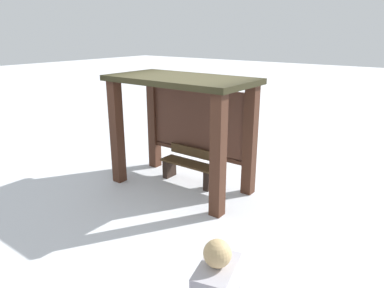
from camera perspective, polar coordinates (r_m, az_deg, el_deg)
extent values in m
plane|color=silver|center=(7.33, -1.72, -6.80)|extent=(60.00, 60.00, 0.00)
cube|color=#442619|center=(7.39, -11.98, 1.80)|extent=(0.21, 0.21, 2.12)
cube|color=#442619|center=(5.85, 4.22, -2.09)|extent=(0.21, 0.21, 2.12)
cube|color=#442619|center=(8.14, -6.13, 3.53)|extent=(0.21, 0.21, 2.12)
cube|color=#442619|center=(6.77, 9.32, 0.48)|extent=(0.21, 0.21, 2.12)
cube|color=#2B2816|center=(6.73, -1.89, 10.33)|extent=(2.81, 1.47, 0.11)
cube|color=#502F23|center=(7.32, 0.90, 3.97)|extent=(2.24, 0.08, 1.31)
cube|color=#442619|center=(7.51, 0.78, -1.36)|extent=(2.24, 0.06, 0.08)
cube|color=#49351D|center=(7.35, -0.51, -3.14)|extent=(1.26, 0.38, 0.04)
cube|color=#49351D|center=(7.41, 0.28, -1.32)|extent=(1.20, 0.04, 0.20)
cube|color=black|center=(7.15, 2.91, -5.70)|extent=(0.12, 0.32, 0.40)
cube|color=black|center=(7.75, -3.65, -3.83)|extent=(0.12, 0.32, 0.40)
sphere|color=tan|center=(2.70, 4.10, -17.14)|extent=(0.21, 0.21, 0.21)
cylinder|color=#BBB7C0|center=(3.17, 5.58, -21.08)|extent=(0.11, 0.11, 0.55)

